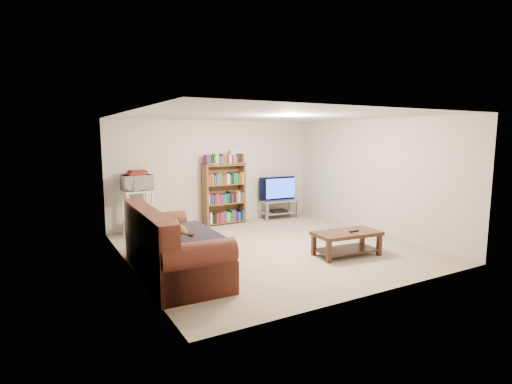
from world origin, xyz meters
TOP-DOWN VIEW (x-y plane):
  - floor at (0.00, 0.00)m, footprint 5.00×5.00m
  - ceiling at (0.00, 0.00)m, footprint 5.00×5.00m
  - wall_back at (0.00, 2.50)m, footprint 5.00×0.00m
  - wall_front at (0.00, -2.50)m, footprint 5.00×0.00m
  - wall_left at (-2.50, 0.00)m, footprint 0.00×5.00m
  - wall_right at (2.50, 0.00)m, footprint 0.00×5.00m
  - sofa at (-2.07, -0.46)m, footprint 1.10×2.39m
  - blanket at (-1.88, -0.63)m, footprint 0.97×1.23m
  - cat at (-1.88, -0.41)m, footprint 0.28×0.65m
  - coffee_table at (0.89, -1.02)m, footprint 1.20×0.69m
  - remote at (0.99, -1.09)m, footprint 0.19×0.06m
  - tv_stand at (1.56, 2.19)m, footprint 0.94×0.46m
  - television at (1.56, 2.19)m, footprint 1.00×0.18m
  - dvd_player at (1.56, 2.19)m, footprint 0.38×0.28m
  - bookshelf at (0.12, 2.30)m, footprint 1.00×0.33m
  - shelf_clutter at (0.21, 2.31)m, footprint 0.73×0.23m
  - microwave_stand at (-1.90, 2.17)m, footprint 0.62×0.47m
  - microwave at (-1.90, 2.17)m, footprint 0.61×0.44m
  - game_boxes at (-1.90, 2.17)m, footprint 0.37×0.33m

SIDE VIEW (x-z plane):
  - floor at x=0.00m, z-range 0.00..0.00m
  - dvd_player at x=1.56m, z-range 0.16..0.22m
  - coffee_table at x=0.89m, z-range 0.08..0.50m
  - tv_stand at x=1.56m, z-range 0.08..0.55m
  - sofa at x=-2.07m, z-range -0.16..0.85m
  - remote at x=0.99m, z-range 0.42..0.44m
  - blanket at x=-1.88m, z-range 0.48..0.68m
  - microwave_stand at x=-1.90m, z-range 0.13..1.07m
  - cat at x=-1.88m, z-range 0.54..0.74m
  - bookshelf at x=0.12m, z-range 0.02..1.46m
  - television at x=1.56m, z-range 0.46..1.04m
  - microwave at x=-1.90m, z-range 0.94..1.26m
  - wall_back at x=0.00m, z-range -1.30..3.70m
  - wall_front at x=0.00m, z-range -1.30..3.70m
  - wall_left at x=-2.50m, z-range -1.30..3.70m
  - wall_right at x=2.50m, z-range -1.30..3.70m
  - game_boxes at x=-1.90m, z-range 1.26..1.31m
  - shelf_clutter at x=0.21m, z-range 1.40..1.68m
  - ceiling at x=0.00m, z-range 2.40..2.40m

